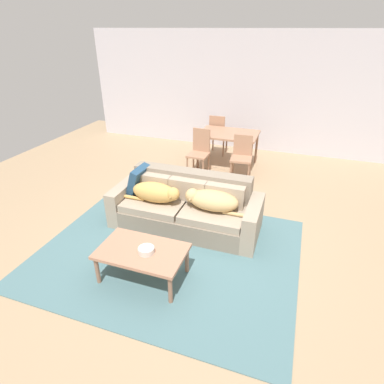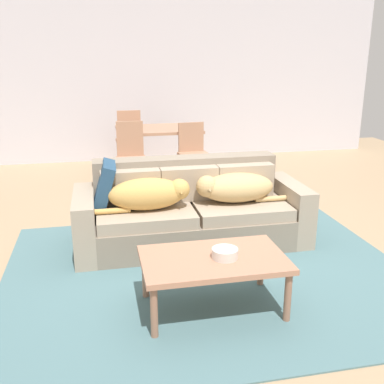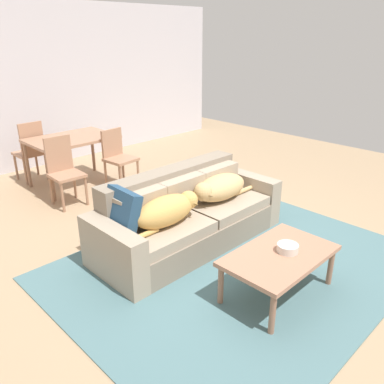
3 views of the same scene
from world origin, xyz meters
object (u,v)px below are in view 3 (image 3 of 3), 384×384
couch (187,216)px  throw_pillow_by_left_arm (121,212)px  bowl_on_coffee_table (288,248)px  dining_chair_near_left (64,168)px  dining_chair_near_right (118,156)px  dining_chair_far_left (31,149)px  dog_on_left_cushion (168,210)px  coffee_table (279,258)px  dog_on_right_cushion (219,188)px  dining_table (72,142)px

couch → throw_pillow_by_left_arm: size_ratio=5.12×
bowl_on_coffee_table → dining_chair_near_left: 3.24m
dining_chair_near_right → couch: bearing=-108.5°
dining_chair_near_left → dining_chair_far_left: 1.17m
bowl_on_coffee_table → dining_chair_far_left: 4.40m
dining_chair_far_left → dog_on_left_cushion: bearing=88.1°
dining_chair_near_left → dog_on_left_cushion: bearing=-87.1°
dog_on_left_cushion → coffee_table: dog_on_left_cushion is taller
dining_chair_near_left → couch: bearing=-75.1°
dog_on_right_cushion → dining_chair_far_left: 3.29m
dining_chair_near_left → dining_chair_far_left: (0.07, 1.17, 0.02)m
dog_on_left_cushion → bowl_on_coffee_table: bearing=-71.0°
dog_on_left_cushion → dog_on_right_cushion: bearing=3.9°
dog_on_left_cushion → bowl_on_coffee_table: (0.39, -1.13, -0.12)m
dog_on_left_cushion → dining_chair_near_left: bearing=90.2°
dog_on_left_cushion → dining_table: size_ratio=0.72×
dog_on_right_cushion → dining_chair_near_left: bearing=112.2°
couch → coffee_table: 1.26m
dog_on_left_cushion → coffee_table: 1.16m
coffee_table → bowl_on_coffee_table: 0.11m
dog_on_right_cushion → dining_chair_far_left: (-0.77, 3.20, -0.04)m
couch → dog_on_right_cushion: 0.49m
dog_on_right_cushion → dog_on_left_cushion: bearing=-176.1°
throw_pillow_by_left_arm → dining_table: (0.85, 2.46, 0.05)m
throw_pillow_by_left_arm → bowl_on_coffee_table: 1.56m
throw_pillow_by_left_arm → dining_table: 2.60m
couch → dog_on_right_cushion: couch is taller
coffee_table → dining_chair_near_left: 3.21m
throw_pillow_by_left_arm → bowl_on_coffee_table: bearing=-59.1°
dog_on_right_cushion → bowl_on_coffee_table: dog_on_right_cushion is taller
throw_pillow_by_left_arm → dining_chair_far_left: size_ratio=0.45×
dining_chair_far_left → dining_chair_near_right: bearing=123.4°
coffee_table → dining_table: bearing=88.1°
dining_table → dining_chair_near_right: 0.73m
throw_pillow_by_left_arm → dining_chair_far_left: 3.09m
dining_chair_near_left → dining_chair_far_left: bearing=89.3°
throw_pillow_by_left_arm → dining_chair_near_right: dining_chair_near_right is taller
dog_on_left_cushion → dining_chair_near_right: size_ratio=0.99×
bowl_on_coffee_table → dining_chair_near_right: (0.46, 3.21, 0.05)m
couch → throw_pillow_by_left_arm: 0.87m
throw_pillow_by_left_arm → coffee_table: size_ratio=0.42×
dining_table → dining_chair_near_right: bearing=-54.7°
dog_on_left_cushion → throw_pillow_by_left_arm: throw_pillow_by_left_arm is taller
dining_chair_near_left → dining_chair_near_right: bearing=2.3°
dog_on_right_cushion → dining_table: 2.63m
dog_on_left_cushion → dining_chair_far_left: size_ratio=0.92×
dog_on_left_cushion → dog_on_right_cushion: 0.82m
couch → dog_on_left_cushion: couch is taller
dog_on_left_cushion → dining_chair_far_left: dining_chair_far_left is taller
dining_chair_near_right → dining_chair_far_left: bearing=118.8°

